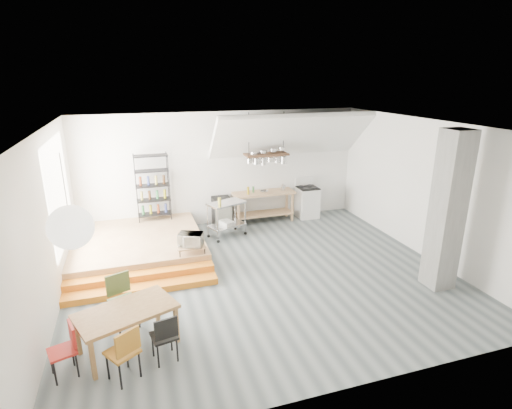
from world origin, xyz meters
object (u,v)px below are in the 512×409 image
object	(u,v)px
rolling_cart	(227,214)
mini_fridge	(222,212)
dining_table	(126,314)
stove	(307,202)

from	to	relation	value
rolling_cart	mini_fridge	distance (m)	0.85
rolling_cart	mini_fridge	size ratio (longest dim) A/B	1.28
mini_fridge	rolling_cart	bearing A→B (deg)	-93.48
dining_table	rolling_cart	distance (m)	4.81
mini_fridge	dining_table	bearing A→B (deg)	-118.28
dining_table	mini_fridge	distance (m)	5.55
rolling_cart	stove	bearing A→B (deg)	-5.38
stove	rolling_cart	world-z (taller)	stove
dining_table	mini_fridge	xyz separation A→B (m)	(2.63, 4.88, -0.20)
stove	mini_fridge	world-z (taller)	stove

